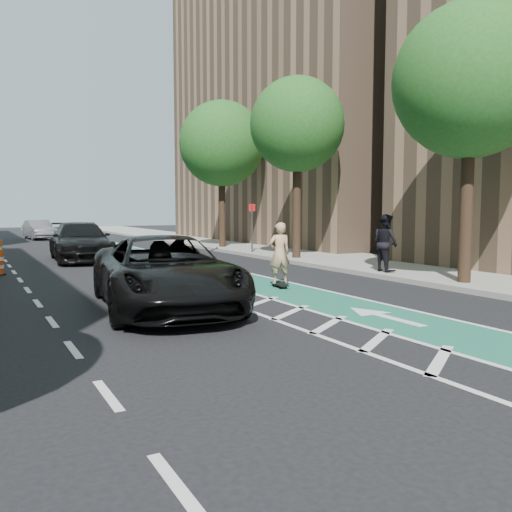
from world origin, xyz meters
TOP-DOWN VIEW (x-y plane):
  - ground at (0.00, 0.00)m, footprint 120.00×120.00m
  - bike_lane at (3.00, 10.00)m, footprint 2.00×90.00m
  - buffer_strip at (1.50, 10.00)m, footprint 1.40×90.00m
  - sidewalk_right at (9.50, 10.00)m, footprint 5.00×90.00m
  - curb_right at (7.05, 10.00)m, footprint 0.12×90.00m
  - building_right_far at (17.50, 20.00)m, footprint 14.00×22.00m
  - tree_r_b at (7.90, 0.00)m, footprint 4.20×4.20m
  - tree_r_c at (7.90, 8.00)m, footprint 4.20×4.20m
  - tree_r_d at (7.90, 16.00)m, footprint 4.20×4.20m
  - sign_post at (7.60, 12.00)m, footprint 0.35×0.08m
  - skateboard at (3.19, 1.94)m, footprint 0.41×0.92m
  - skateboarder at (3.19, 1.94)m, footprint 0.70×0.53m
  - suv_near at (-0.75, 0.33)m, footprint 3.48×6.23m
  - suv_far at (-0.29, 12.95)m, footprint 2.68×5.85m
  - car_grey at (0.04, 31.27)m, footprint 1.96×4.43m
  - pedestrian at (7.70, 2.61)m, footprint 0.77×0.96m

SIDE VIEW (x-z plane):
  - ground at x=0.00m, z-range 0.00..0.00m
  - buffer_strip at x=1.50m, z-range 0.00..0.01m
  - bike_lane at x=3.00m, z-range 0.00..0.01m
  - sidewalk_right at x=9.50m, z-range 0.00..0.15m
  - curb_right at x=7.05m, z-range 0.00..0.16m
  - skateboard at x=3.19m, z-range 0.04..0.16m
  - car_grey at x=0.04m, z-range 0.00..1.41m
  - suv_near at x=-0.75m, z-range 0.00..1.65m
  - suv_far at x=-0.29m, z-range 0.00..1.66m
  - skateboarder at x=3.19m, z-range 0.12..1.86m
  - pedestrian at x=7.70m, z-range 0.15..2.07m
  - sign_post at x=7.60m, z-range 0.11..2.59m
  - tree_r_b at x=7.90m, z-range 1.82..9.72m
  - tree_r_c at x=7.90m, z-range 1.82..9.72m
  - tree_r_d at x=7.90m, z-range 1.82..9.72m
  - building_right_far at x=17.50m, z-range 0.00..19.00m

